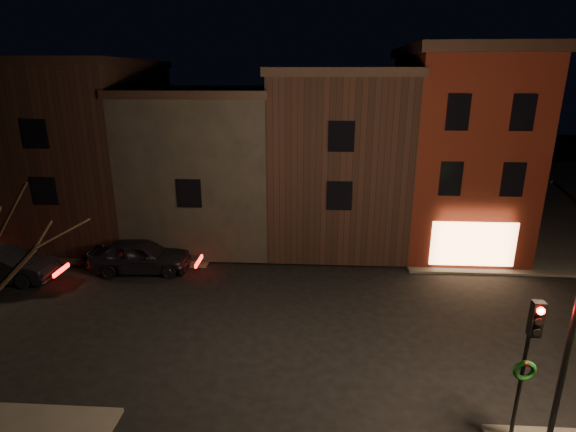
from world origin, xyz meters
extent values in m
plane|color=black|center=(0.00, 0.00, 0.00)|extent=(120.00, 120.00, 0.00)
cube|color=#2D2B28|center=(20.00, 20.00, 0.06)|extent=(30.00, 30.00, 0.12)
cube|color=#2D2B28|center=(-20.00, 20.00, 0.06)|extent=(30.00, 30.00, 0.12)
cube|color=#4F170E|center=(8.00, 9.50, 5.12)|extent=(6.00, 8.00, 10.00)
cube|color=black|center=(8.00, 9.50, 10.37)|extent=(6.50, 8.50, 0.50)
cube|color=#FEAF72|center=(8.00, 5.45, 1.42)|extent=(4.00, 0.12, 2.20)
cube|color=black|center=(1.50, 10.50, 4.62)|extent=(7.00, 10.00, 9.00)
cube|color=black|center=(1.50, 10.50, 9.32)|extent=(7.30, 10.30, 0.40)
cube|color=black|center=(-5.75, 10.50, 4.12)|extent=(7.50, 10.00, 8.00)
cube|color=black|center=(-5.75, 10.50, 8.32)|extent=(7.80, 10.30, 0.40)
cube|color=black|center=(-13.00, 10.50, 4.87)|extent=(7.00, 10.00, 9.50)
cube|color=black|center=(-13.00, 10.50, 9.82)|extent=(7.30, 10.30, 0.40)
cylinder|color=black|center=(6.20, -6.00, 3.12)|extent=(0.14, 0.14, 6.00)
cylinder|color=black|center=(5.60, -5.40, 2.12)|extent=(0.10, 0.10, 4.00)
cube|color=black|center=(5.60, -5.58, 3.72)|extent=(0.28, 0.22, 0.90)
cylinder|color=#FF0C07|center=(5.60, -5.70, 4.00)|extent=(0.18, 0.06, 0.18)
cylinder|color=black|center=(5.60, -5.70, 3.72)|extent=(0.18, 0.06, 0.18)
cylinder|color=black|center=(5.60, -5.70, 3.44)|extent=(0.18, 0.06, 0.18)
torus|color=#0C380F|center=(5.60, -5.49, 2.22)|extent=(0.58, 0.14, 0.58)
sphere|color=#990C0C|center=(5.60, -5.51, 2.44)|extent=(0.12, 0.12, 0.12)
imported|color=black|center=(-8.05, 4.45, 0.81)|extent=(4.90, 2.23, 1.63)
imported|color=black|center=(-14.04, 3.02, 0.79)|extent=(4.81, 1.74, 1.58)
camera|label=1|loc=(0.34, -15.26, 9.20)|focal=28.00mm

